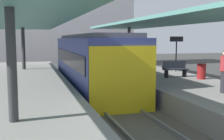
% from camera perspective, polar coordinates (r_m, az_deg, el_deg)
% --- Properties ---
extents(ground_plane, '(80.00, 80.00, 0.00)m').
position_cam_1_polar(ground_plane, '(12.96, -0.89, -7.28)').
color(ground_plane, '#383835').
extents(platform_left, '(4.40, 28.00, 1.00)m').
position_cam_1_polar(platform_left, '(12.42, -18.14, -5.85)').
color(platform_left, gray).
rests_on(platform_left, ground_plane).
extents(platform_right, '(4.40, 28.00, 1.00)m').
position_cam_1_polar(platform_right, '(14.32, 13.97, -4.11)').
color(platform_right, gray).
rests_on(platform_right, ground_plane).
extents(track_ballast, '(3.20, 28.00, 0.20)m').
position_cam_1_polar(track_ballast, '(12.94, -0.89, -6.85)').
color(track_ballast, '#59544C').
rests_on(track_ballast, ground_plane).
extents(rail_near_side, '(0.08, 28.00, 0.14)m').
position_cam_1_polar(rail_near_side, '(12.73, -4.03, -6.30)').
color(rail_near_side, slate).
rests_on(rail_near_side, track_ballast).
extents(rail_far_side, '(0.08, 28.00, 0.14)m').
position_cam_1_polar(rail_far_side, '(13.10, 2.16, -5.92)').
color(rail_far_side, slate).
rests_on(rail_far_side, track_ballast).
extents(commuter_train, '(2.78, 11.59, 3.10)m').
position_cam_1_polar(commuter_train, '(16.05, -4.23, 1.60)').
color(commuter_train, '#38428C').
rests_on(commuter_train, track_ballast).
extents(canopy_left, '(4.18, 21.00, 2.98)m').
position_cam_1_polar(canopy_left, '(13.57, -18.46, 9.47)').
color(canopy_left, '#333335').
rests_on(canopy_left, platform_left).
extents(canopy_right, '(4.18, 21.00, 3.09)m').
position_cam_1_polar(canopy_right, '(15.34, 11.65, 9.66)').
color(canopy_right, '#333335').
rests_on(canopy_right, platform_right).
extents(platform_bench, '(1.40, 0.41, 0.86)m').
position_cam_1_polar(platform_bench, '(15.51, 12.74, 0.32)').
color(platform_bench, black).
rests_on(platform_bench, platform_right).
extents(platform_sign, '(0.90, 0.08, 2.21)m').
position_cam_1_polar(platform_sign, '(18.08, 13.03, 4.83)').
color(platform_sign, '#262628').
rests_on(platform_sign, platform_right).
extents(litter_bin, '(0.44, 0.44, 0.80)m').
position_cam_1_polar(litter_bin, '(15.06, 17.82, -0.26)').
color(litter_bin, maroon).
rests_on(litter_bin, platform_right).
extents(station_building_backdrop, '(18.00, 6.00, 11.00)m').
position_cam_1_polar(station_building_backdrop, '(32.30, -12.89, 10.56)').
color(station_building_backdrop, '#B7B2B7').
rests_on(station_building_backdrop, ground_plane).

